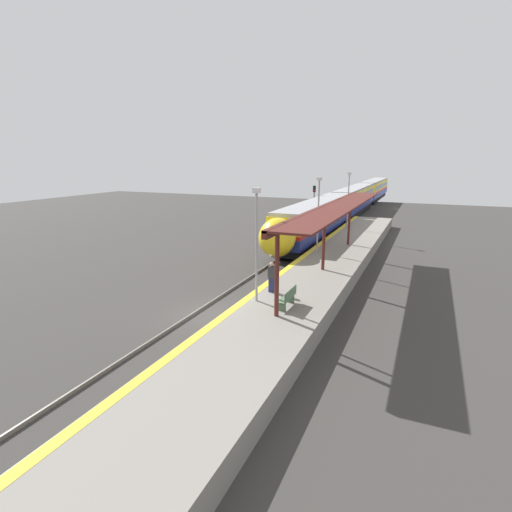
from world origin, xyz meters
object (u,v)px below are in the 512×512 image
(lamppost_mid, at_px, (318,210))
(lamppost_far, at_px, (348,197))
(platform_bench, at_px, (288,297))
(person_waiting, at_px, (272,277))
(railway_signal, at_px, (314,203))
(train, at_px, (353,200))
(lamppost_near, at_px, (256,238))

(lamppost_mid, xyz_separation_m, lamppost_far, (0.00, 11.32, 0.00))
(platform_bench, distance_m, lamppost_far, 23.02)
(person_waiting, distance_m, railway_signal, 25.29)
(railway_signal, xyz_separation_m, lamppost_mid, (4.45, -15.06, 1.20))
(person_waiting, distance_m, lamppost_mid, 10.05)
(train, distance_m, lamppost_far, 17.34)
(train, relative_size, lamppost_mid, 11.57)
(platform_bench, height_order, lamppost_near, lamppost_near)
(lamppost_far, bearing_deg, platform_bench, -85.73)
(train, xyz_separation_m, lamppost_far, (2.47, -17.06, 1.94))
(lamppost_mid, bearing_deg, railway_signal, 106.47)
(train, height_order, lamppost_far, lamppost_far)
(lamppost_mid, bearing_deg, person_waiting, -88.85)
(train, xyz_separation_m, platform_bench, (4.17, -39.86, -0.73))
(railway_signal, bearing_deg, lamppost_far, -40.00)
(railway_signal, bearing_deg, platform_bench, -76.95)
(railway_signal, relative_size, lamppost_far, 0.88)
(railway_signal, bearing_deg, lamppost_near, -80.42)
(person_waiting, xyz_separation_m, lamppost_far, (-0.20, 21.10, 2.32))
(train, bearing_deg, lamppost_far, -81.77)
(lamppost_mid, bearing_deg, train, 94.97)
(train, bearing_deg, railway_signal, -98.47)
(train, height_order, lamppost_mid, lamppost_mid)
(person_waiting, bearing_deg, lamppost_mid, 91.15)
(platform_bench, distance_m, person_waiting, 2.30)
(railway_signal, bearing_deg, lamppost_mid, -73.53)
(person_waiting, height_order, railway_signal, railway_signal)
(person_waiting, height_order, lamppost_mid, lamppost_mid)
(platform_bench, bearing_deg, person_waiting, 131.43)
(lamppost_mid, bearing_deg, lamppost_far, 90.00)
(railway_signal, height_order, lamppost_far, lamppost_far)
(platform_bench, distance_m, lamppost_near, 3.17)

